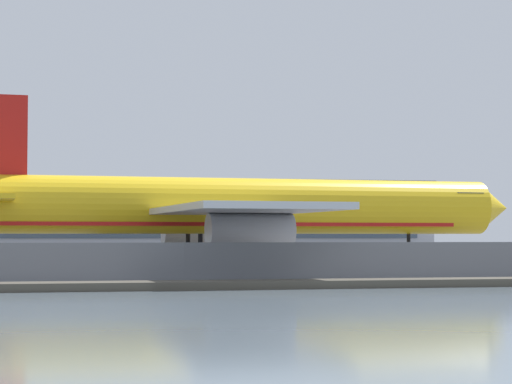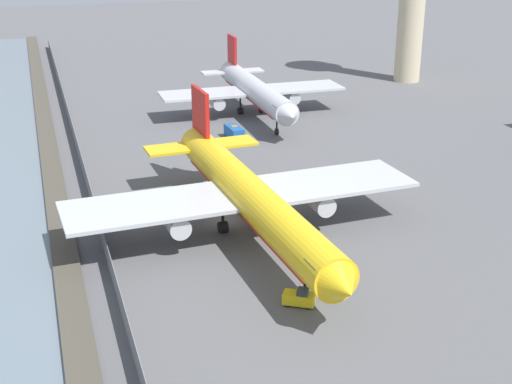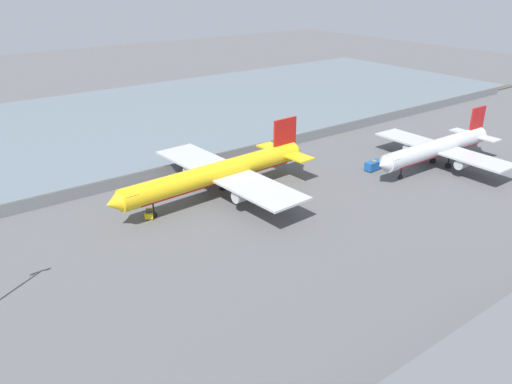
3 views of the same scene
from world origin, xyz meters
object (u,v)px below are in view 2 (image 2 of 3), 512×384
passenger_jet_silver (254,90)px  ops_van (234,132)px  baggage_tug (299,298)px  cargo_jet_yellow (248,195)px

passenger_jet_silver → ops_van: (13.94, -8.16, -3.80)m
passenger_jet_silver → baggage_tug: 73.23m
cargo_jet_yellow → baggage_tug: 17.89m
passenger_jet_silver → cargo_jet_yellow: bearing=-18.3°
passenger_jet_silver → baggage_tug: passenger_jet_silver is taller
ops_van → baggage_tug: bearing=-9.5°
baggage_tug → ops_van: ops_van is taller
ops_van → passenger_jet_silver: bearing=149.7°
passenger_jet_silver → ops_van: passenger_jet_silver is taller
baggage_tug → ops_van: bearing=170.5°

